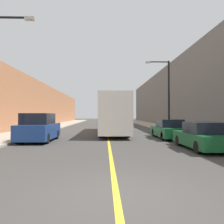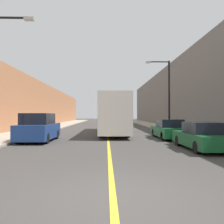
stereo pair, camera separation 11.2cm
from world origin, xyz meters
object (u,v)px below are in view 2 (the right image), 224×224
at_px(parked_suv_left, 39,128).
at_px(street_lamp_right, 167,91).
at_px(car_right_near, 202,137).
at_px(car_right_mid, 169,130).
at_px(bus, 113,114).

distance_m(parked_suv_left, street_lamp_right, 13.50).
xyz_separation_m(parked_suv_left, car_right_near, (9.84, -3.84, -0.24)).
bearing_deg(parked_suv_left, street_lamp_right, 32.55).
relative_size(parked_suv_left, car_right_near, 1.04).
relative_size(car_right_near, car_right_mid, 0.92).
height_order(parked_suv_left, car_right_near, parked_suv_left).
relative_size(car_right_near, street_lamp_right, 0.59).
distance_m(parked_suv_left, car_right_near, 10.56).
bearing_deg(bus, car_right_mid, -48.61).
bearing_deg(car_right_mid, car_right_near, -87.62).
height_order(car_right_near, car_right_mid, car_right_mid).
height_order(parked_suv_left, street_lamp_right, street_lamp_right).
bearing_deg(bus, parked_suv_left, -129.71).
bearing_deg(car_right_near, street_lamp_right, 83.85).
bearing_deg(car_right_mid, parked_suv_left, -170.47).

